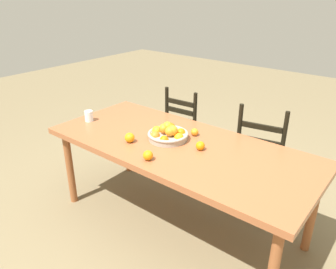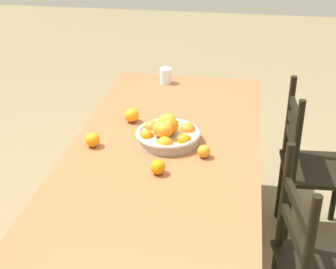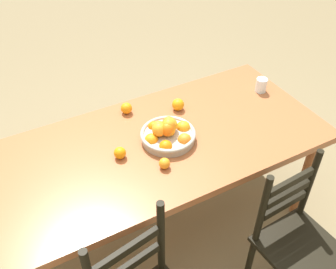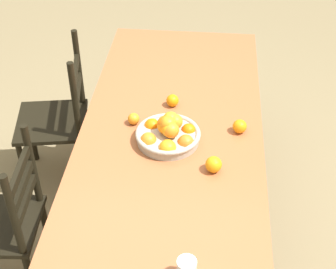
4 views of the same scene
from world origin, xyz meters
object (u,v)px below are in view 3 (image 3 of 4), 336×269
dining_table (150,154)px  orange_loose_1 (178,105)px  drinking_glass (261,85)px  orange_loose_2 (120,153)px  chair_by_cabinet (294,242)px  orange_loose_0 (164,163)px  orange_loose_3 (126,108)px  fruit_bowl (168,133)px

dining_table → orange_loose_1: 0.39m
orange_loose_1 → drinking_glass: size_ratio=0.81×
orange_loose_1 → orange_loose_2: size_ratio=1.14×
chair_by_cabinet → orange_loose_0: chair_by_cabinet is taller
dining_table → drinking_glass: (-0.90, -0.13, 0.11)m
dining_table → orange_loose_2: (0.18, 0.01, 0.10)m
drinking_glass → orange_loose_3: bearing=-13.1°
chair_by_cabinet → orange_loose_2: size_ratio=14.06×
orange_loose_2 → orange_loose_1: bearing=-155.0°
fruit_bowl → dining_table: bearing=-3.6°
orange_loose_2 → orange_loose_3: (-0.19, -0.35, 0.00)m
orange_loose_3 → orange_loose_2: bearing=61.1°
dining_table → drinking_glass: size_ratio=22.19×
chair_by_cabinet → orange_loose_3: bearing=109.1°
orange_loose_2 → dining_table: bearing=-176.2°
fruit_bowl → orange_loose_2: size_ratio=4.78×
dining_table → orange_loose_2: orange_loose_2 is taller
orange_loose_1 → orange_loose_3: 0.32m
orange_loose_2 → chair_by_cabinet: bearing=131.3°
orange_loose_3 → orange_loose_1: bearing=157.7°
dining_table → orange_loose_3: bearing=-91.8°
orange_loose_0 → orange_loose_3: orange_loose_3 is taller
chair_by_cabinet → orange_loose_2: (0.65, -0.74, 0.33)m
dining_table → fruit_bowl: fruit_bowl is taller
orange_loose_0 → orange_loose_3: 0.54m
fruit_bowl → drinking_glass: (-0.79, -0.14, -0.00)m
orange_loose_0 → orange_loose_1: bearing=-127.5°
fruit_bowl → chair_by_cabinet: bearing=115.4°
dining_table → chair_by_cabinet: chair_by_cabinet is taller
chair_by_cabinet → orange_loose_3: 1.23m
orange_loose_3 → drinking_glass: 0.91m
chair_by_cabinet → drinking_glass: bearing=60.6°
drinking_glass → orange_loose_1: bearing=-8.1°
orange_loose_0 → chair_by_cabinet: bearing=130.5°
orange_loose_3 → drinking_glass: bearing=166.9°
chair_by_cabinet → orange_loose_2: chair_by_cabinet is taller
dining_table → orange_loose_1: bearing=-144.8°
fruit_bowl → orange_loose_0: fruit_bowl is taller
orange_loose_0 → orange_loose_1: (-0.32, -0.41, 0.01)m
dining_table → fruit_bowl: (-0.11, 0.01, 0.12)m
dining_table → orange_loose_3: size_ratio=29.65×
fruit_bowl → orange_loose_0: size_ratio=5.29×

